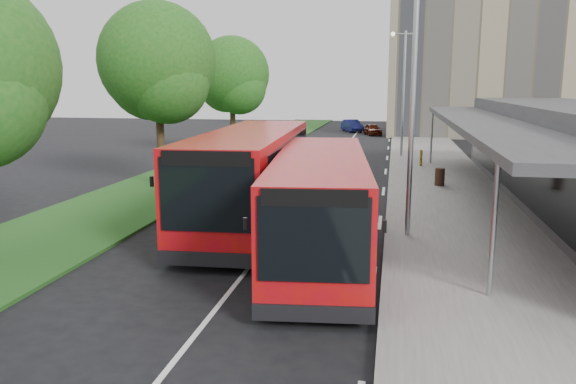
# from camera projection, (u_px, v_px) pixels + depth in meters

# --- Properties ---
(ground) EXTENTS (120.00, 120.00, 0.00)m
(ground) POSITION_uv_depth(u_px,v_px,m) (263.00, 250.00, 16.58)
(ground) COLOR black
(ground) RESTS_ON ground
(pavement) EXTENTS (5.00, 80.00, 0.15)m
(pavement) POSITION_uv_depth(u_px,v_px,m) (431.00, 162.00, 34.78)
(pavement) COLOR slate
(pavement) RESTS_ON ground
(grass_verge) EXTENTS (5.00, 80.00, 0.10)m
(grass_verge) POSITION_uv_depth(u_px,v_px,m) (229.00, 157.00, 37.15)
(grass_verge) COLOR #1F4F19
(grass_verge) RESTS_ON ground
(lane_centre_line) EXTENTS (0.12, 70.00, 0.01)m
(lane_centre_line) POSITION_uv_depth(u_px,v_px,m) (325.00, 172.00, 31.06)
(lane_centre_line) COLOR silver
(lane_centre_line) RESTS_ON ground
(kerb_dashes) EXTENTS (0.12, 56.00, 0.01)m
(kerb_dashes) POSITION_uv_depth(u_px,v_px,m) (386.00, 164.00, 34.32)
(kerb_dashes) COLOR silver
(kerb_dashes) RESTS_ON ground
(office_block) EXTENTS (22.00, 12.00, 18.00)m
(office_block) POSITION_uv_depth(u_px,v_px,m) (508.00, 39.00, 52.86)
(office_block) COLOR tan
(office_block) RESTS_ON ground
(tree_mid) EXTENTS (5.30, 5.30, 8.52)m
(tree_mid) POSITION_uv_depth(u_px,v_px,m) (158.00, 69.00, 25.55)
(tree_mid) COLOR #302113
(tree_mid) RESTS_ON ground
(tree_far) EXTENTS (4.95, 4.95, 7.96)m
(tree_far) POSITION_uv_depth(u_px,v_px,m) (232.00, 79.00, 37.20)
(tree_far) COLOR #302113
(tree_far) RESTS_ON ground
(lamp_post_near) EXTENTS (1.44, 0.28, 8.00)m
(lamp_post_near) POSITION_uv_depth(u_px,v_px,m) (410.00, 87.00, 16.87)
(lamp_post_near) COLOR #999DA2
(lamp_post_near) RESTS_ON pavement
(lamp_post_far) EXTENTS (1.44, 0.28, 8.00)m
(lamp_post_far) POSITION_uv_depth(u_px,v_px,m) (402.00, 86.00, 36.17)
(lamp_post_far) COLOR #999DA2
(lamp_post_far) RESTS_ON pavement
(bus_main) EXTENTS (3.64, 10.44, 2.90)m
(bus_main) POSITION_uv_depth(u_px,v_px,m) (320.00, 204.00, 15.77)
(bus_main) COLOR #AA1209
(bus_main) RESTS_ON ground
(bus_second) EXTENTS (3.51, 11.54, 3.23)m
(bus_second) POSITION_uv_depth(u_px,v_px,m) (251.00, 176.00, 19.55)
(bus_second) COLOR #AA1209
(bus_second) RESTS_ON ground
(litter_bin) EXTENTS (0.49, 0.49, 0.81)m
(litter_bin) POSITION_uv_depth(u_px,v_px,m) (440.00, 177.00, 26.20)
(litter_bin) COLOR #331F15
(litter_bin) RESTS_ON pavement
(bollard) EXTENTS (0.19, 0.19, 0.91)m
(bollard) POSITION_uv_depth(u_px,v_px,m) (421.00, 158.00, 32.51)
(bollard) COLOR #E0A50B
(bollard) RESTS_ON pavement
(car_near) EXTENTS (2.14, 3.46, 1.10)m
(car_near) POSITION_uv_depth(u_px,v_px,m) (372.00, 129.00, 53.95)
(car_near) COLOR #4F180B
(car_near) RESTS_ON ground
(car_far) EXTENTS (2.68, 3.95, 1.23)m
(car_far) POSITION_uv_depth(u_px,v_px,m) (352.00, 126.00, 57.85)
(car_far) COLOR navy
(car_far) RESTS_ON ground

